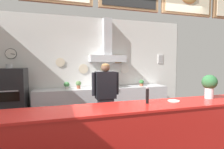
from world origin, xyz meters
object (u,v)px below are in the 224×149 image
Objects in this scene: potted_sage at (79,84)px; pepper_grinder at (147,95)px; condiment_plate at (174,101)px; potted_oregano at (67,85)px; basil_vase at (209,85)px; pizza_oven at (10,99)px; shop_worker at (106,99)px; potted_rosemary at (142,83)px; espresso_machine at (107,79)px.

potted_sage is 2.67m from pepper_grinder.
potted_oregano is at bearing 119.82° from condiment_plate.
potted_sage is 3.14m from basil_vase.
pizza_oven is 4.06× the size of basil_vase.
shop_worker is at bearing -72.84° from potted_sage.
pizza_oven reaches higher than pepper_grinder.
pepper_grinder is at bearing -178.52° from basil_vase.
condiment_plate is at bearing -105.67° from potted_rosemary.
potted_rosemary is 0.78× the size of pepper_grinder.
pizza_oven is 3.65m from condiment_plate.
pepper_grinder is at bearing -91.77° from espresso_machine.
potted_sage is 1.19× the size of condiment_plate.
potted_oregano is (-1.10, 0.05, -0.12)m from espresso_machine.
espresso_machine is (0.38, 1.32, 0.28)m from shop_worker.
pizza_oven is at bearing 134.55° from pepper_grinder.
pizza_oven is 0.99× the size of shop_worker.
potted_sage is (-0.41, 1.34, 0.16)m from shop_worker.
pepper_grinder is at bearing -178.33° from condiment_plate.
potted_sage reaches higher than potted_oregano.
potted_rosemary is at bearing 89.14° from basil_vase.
potted_rosemary reaches higher than condiment_plate.
condiment_plate is at bearing 120.97° from shop_worker.
shop_worker is 1.90m from basil_vase.
pepper_grinder is at bearing -68.42° from potted_oregano.
basil_vase is (1.43, -1.19, 0.39)m from shop_worker.
potted_oregano is 3.36m from basil_vase.
pepper_grinder reaches higher than potted_sage.
basil_vase is (-0.04, -2.53, 0.25)m from potted_rosemary.
basil_vase is (1.05, -2.51, 0.12)m from espresso_machine.
potted_oregano is at bearing 111.58° from pepper_grinder.
espresso_machine reaches higher than potted_sage.
shop_worker is 8.36× the size of potted_rosemary.
basil_vase is (1.84, -2.54, 0.23)m from potted_sage.
shop_worker reaches higher than pizza_oven.
potted_oregano is (-0.73, 1.37, 0.15)m from shop_worker.
espresso_machine is at bearing -1.63° from potted_sage.
basil_vase is (2.15, -2.56, 0.24)m from potted_oregano.
espresso_machine is at bearing 112.68° from basil_vase.
condiment_plate is 0.47m from pepper_grinder.
potted_oregano is 0.49× the size of basil_vase.
potted_oregano is (-2.19, 0.03, 0.01)m from potted_rosemary.
espresso_machine is at bearing -2.57° from potted_oregano.
potted_rosemary is (3.49, 0.20, 0.26)m from pizza_oven.
basil_vase is 1.13m from pepper_grinder.
shop_worker reaches higher than espresso_machine.
potted_oregano is 1.10× the size of condiment_plate.
pepper_grinder is (2.32, -2.36, 0.40)m from pizza_oven.
potted_rosemary is 0.49× the size of basil_vase.
condiment_plate is at bearing -178.65° from basil_vase.
pizza_oven is 2.84× the size of espresso_machine.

